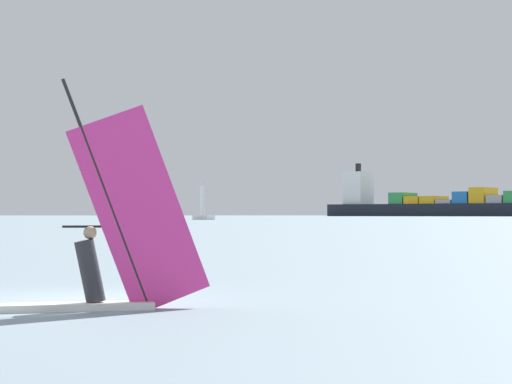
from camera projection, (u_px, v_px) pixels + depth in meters
The scene contains 4 objects.
ground_plane at pixel (71, 299), 18.26m from camera, with size 4000.00×4000.00×0.00m, color gray.
windsurfer at pixel (103, 256), 16.23m from camera, with size 3.32×2.27×3.91m.
cargo_ship at pixel (430, 204), 664.87m from camera, with size 152.47×74.12×37.34m.
small_sailboat at pixel (203, 216), 267.06m from camera, with size 7.98×7.25×10.52m.
Camera 1 is at (8.99, -16.30, 1.57)m, focal length 69.35 mm.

